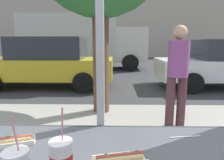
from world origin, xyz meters
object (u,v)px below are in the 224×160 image
Objects in this scene: hotdog_tray_far at (11,141)px; box_truck at (82,40)px; soda_cup_left at (61,158)px; hotdog_tray_near at (120,158)px; parked_car_yellow at (47,62)px; pedestrian at (178,71)px.

box_truck is at bearing 97.53° from hotdog_tray_far.
hotdog_tray_far is 10.79m from box_truck.
soda_cup_left is 1.21× the size of hotdog_tray_far.
parked_car_yellow is (-2.37, 5.86, -0.11)m from hotdog_tray_near.
soda_cup_left is 0.19× the size of pedestrian.
hotdog_tray_near is at bearing -79.48° from box_truck.
hotdog_tray_far is at bearing -82.47° from box_truck.
parked_car_yellow is at bearing 132.55° from pedestrian.
box_truck is at bearing 100.52° from hotdog_tray_near.
parked_car_yellow is 0.64× the size of box_truck.
hotdog_tray_far is at bearing 144.68° from soda_cup_left.
pedestrian is at bearing -47.45° from parked_car_yellow.
hotdog_tray_far is at bearing -126.76° from pedestrian.
soda_cup_left is at bearing -80.84° from box_truck.
pedestrian is at bearing 62.68° from soda_cup_left.
pedestrian is at bearing 66.94° from hotdog_tray_near.
box_truck reaches higher than pedestrian.
pedestrian reaches higher than parked_car_yellow.
parked_car_yellow reaches higher than soda_cup_left.
hotdog_tray_near is 11.03m from box_truck.
hotdog_tray_far is 0.16× the size of pedestrian.
soda_cup_left is 1.16× the size of hotdog_tray_near.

